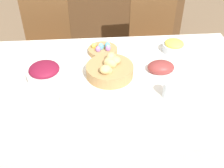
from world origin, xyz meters
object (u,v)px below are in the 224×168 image
(fork, at_px, (100,125))
(dinner_plate, at_px, (132,123))
(egg_basket, at_px, (103,50))
(spoon, at_px, (169,121))
(sideboard, at_px, (116,12))
(drinking_cup, at_px, (169,90))
(knife, at_px, (163,121))
(butter_dish, at_px, (73,102))
(beet_salad_bowl, at_px, (45,73))
(pineapple_bowl, at_px, (174,46))
(chair_far_right, at_px, (154,40))
(bread_basket, at_px, (110,69))
(chair_far_left, at_px, (47,44))
(ham_platter, at_px, (161,68))

(fork, bearing_deg, dinner_plate, 2.09)
(egg_basket, distance_m, spoon, 0.75)
(sideboard, distance_m, drinking_cup, 1.94)
(fork, relative_size, knife, 1.00)
(knife, bearing_deg, butter_dish, 161.85)
(beet_salad_bowl, relative_size, pineapple_bowl, 1.40)
(fork, bearing_deg, drinking_cup, 28.05)
(sideboard, bearing_deg, knife, -88.41)
(pineapple_bowl, relative_size, fork, 0.94)
(chair_far_right, bearing_deg, butter_dish, -124.52)
(bread_basket, distance_m, knife, 0.49)
(butter_dish, bearing_deg, chair_far_left, 104.96)
(chair_far_right, relative_size, beet_salad_bowl, 4.54)
(bread_basket, xyz_separation_m, knife, (0.25, -0.42, -0.04))
(bread_basket, distance_m, butter_dish, 0.34)
(chair_far_right, relative_size, chair_far_left, 1.00)
(sideboard, relative_size, butter_dish, 10.90)
(egg_basket, height_order, fork, egg_basket)
(ham_platter, relative_size, drinking_cup, 2.78)
(dinner_plate, bearing_deg, chair_far_right, 73.04)
(dinner_plate, xyz_separation_m, drinking_cup, (0.23, 0.19, 0.04))
(butter_dish, bearing_deg, pineapple_bowl, 35.75)
(chair_far_left, distance_m, drinking_cup, 1.36)
(drinking_cup, bearing_deg, beet_salad_bowl, 163.39)
(ham_platter, height_order, beet_salad_bowl, beet_salad_bowl)
(sideboard, distance_m, dinner_plate, 2.13)
(bread_basket, height_order, butter_dish, bread_basket)
(chair_far_right, xyz_separation_m, drinking_cup, (-0.15, -1.05, 0.28))
(ham_platter, bearing_deg, sideboard, 94.68)
(chair_far_right, bearing_deg, spoon, -100.39)
(ham_platter, distance_m, spoon, 0.44)
(bread_basket, xyz_separation_m, egg_basket, (-0.03, 0.27, -0.02))
(egg_basket, xyz_separation_m, knife, (0.28, -0.69, -0.02))
(dinner_plate, distance_m, butter_dish, 0.35)
(pineapple_bowl, bearing_deg, egg_basket, 177.77)
(beet_salad_bowl, xyz_separation_m, drinking_cup, (0.71, -0.21, -0.01))
(chair_far_right, bearing_deg, bread_basket, -121.27)
(knife, bearing_deg, drinking_cup, 72.50)
(chair_far_right, relative_size, drinking_cup, 10.35)
(fork, relative_size, butter_dish, 1.22)
(dinner_plate, bearing_deg, beet_salad_bowl, 139.62)
(sideboard, height_order, knife, sideboard)
(spoon, distance_m, drinking_cup, 0.20)
(chair_far_left, relative_size, drinking_cup, 10.35)
(sideboard, bearing_deg, ham_platter, -85.32)
(sideboard, distance_m, pineapple_bowl, 1.50)
(beet_salad_bowl, xyz_separation_m, spoon, (0.67, -0.40, -0.05))
(egg_basket, height_order, knife, egg_basket)
(fork, xyz_separation_m, spoon, (0.36, 0.00, 0.00))
(chair_far_right, xyz_separation_m, butter_dish, (-0.68, -1.07, 0.24))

